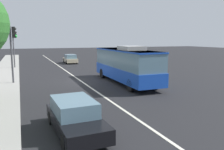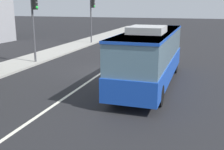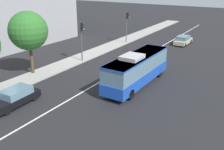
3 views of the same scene
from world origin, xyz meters
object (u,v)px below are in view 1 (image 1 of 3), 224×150
at_px(sedan_black, 75,116).
at_px(traffic_light_near_corner, 13,45).
at_px(traffic_light_mid_block, 14,42).
at_px(transit_bus, 126,64).
at_px(sedan_beige, 70,59).

relative_size(sedan_black, traffic_light_near_corner, 0.88).
relative_size(traffic_light_near_corner, traffic_light_mid_block, 1.00).
xyz_separation_m(transit_bus, traffic_light_mid_block, (15.46, 9.58, 1.75)).
xyz_separation_m(sedan_black, traffic_light_mid_block, (25.02, 2.63, 2.84)).
distance_m(traffic_light_near_corner, traffic_light_mid_block, 12.15).
height_order(transit_bus, sedan_beige, transit_bus).
height_order(transit_bus, sedan_black, transit_bus).
bearing_deg(traffic_light_mid_block, sedan_black, -88.48).
xyz_separation_m(traffic_light_near_corner, traffic_light_mid_block, (12.15, 0.03, 0.00)).
bearing_deg(transit_bus, sedan_beige, 4.04).
height_order(sedan_black, traffic_light_near_corner, traffic_light_near_corner).
xyz_separation_m(sedan_black, traffic_light_near_corner, (12.87, 2.60, 2.84)).
bearing_deg(sedan_black, traffic_light_near_corner, -170.72).
bearing_deg(transit_bus, traffic_light_mid_block, 32.49).
distance_m(sedan_black, traffic_light_near_corner, 13.43).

